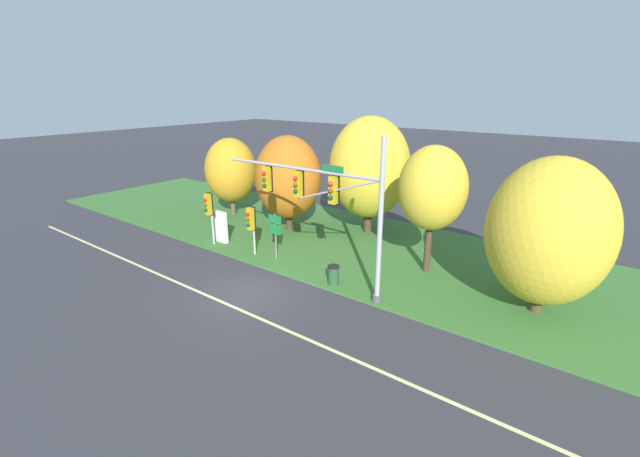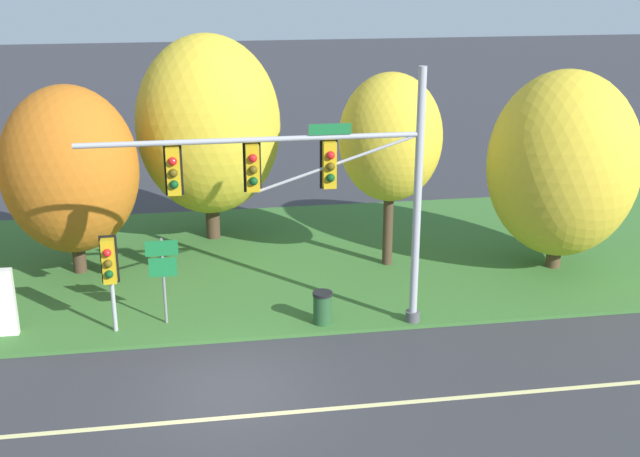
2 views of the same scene
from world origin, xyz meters
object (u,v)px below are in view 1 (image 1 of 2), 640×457
pedestrian_signal_near_kerb (209,207)px  trash_bin (333,275)px  route_sign_post (275,229)px  tree_left_of_mast (288,178)px  tree_tall_centre (549,232)px  tree_behind_signpost (370,168)px  tree_nearest_road (231,170)px  tree_mid_verge (433,189)px  traffic_signal_mast (326,198)px  info_kiosk (220,227)px  pedestrian_signal_further_along (251,221)px

pedestrian_signal_near_kerb → trash_bin: bearing=0.3°
pedestrian_signal_near_kerb → route_sign_post: bearing=9.1°
tree_left_of_mast → trash_bin: (7.18, -5.02, -2.94)m
tree_tall_centre → tree_behind_signpost: bearing=157.1°
tree_nearest_road → tree_mid_verge: size_ratio=0.87×
pedestrian_signal_near_kerb → tree_tall_centre: 17.38m
tree_nearest_road → traffic_signal_mast: bearing=-23.5°
tree_nearest_road → tree_behind_signpost: 10.33m
pedestrian_signal_near_kerb → trash_bin: 9.03m
route_sign_post → tree_behind_signpost: size_ratio=0.34×
tree_behind_signpost → tree_mid_verge: tree_behind_signpost is taller
trash_bin → tree_nearest_road: bearing=158.0°
pedestrian_signal_near_kerb → tree_tall_centre: bearing=10.2°
tree_behind_signpost → trash_bin: bearing=-70.0°
route_sign_post → trash_bin: bearing=-9.0°
tree_tall_centre → info_kiosk: bearing=-172.0°
tree_behind_signpost → trash_bin: size_ratio=7.84×
tree_tall_centre → trash_bin: 9.26m
traffic_signal_mast → tree_mid_verge: size_ratio=1.41×
pedestrian_signal_near_kerb → trash_bin: pedestrian_signal_near_kerb is taller
tree_behind_signpost → info_kiosk: size_ratio=3.84×
info_kiosk → tree_tall_centre: bearing=8.0°
tree_nearest_road → pedestrian_signal_further_along: bearing=-34.8°
tree_mid_verge → info_kiosk: (-11.68, -3.49, -3.33)m
pedestrian_signal_further_along → tree_nearest_road: 8.71m
tree_nearest_road → tree_mid_verge: tree_mid_verge is taller
tree_left_of_mast → trash_bin: tree_left_of_mast is taller
route_sign_post → tree_left_of_mast: size_ratio=0.41×
traffic_signal_mast → route_sign_post: 4.91m
pedestrian_signal_near_kerb → tree_left_of_mast: 5.45m
tree_tall_centre → tree_left_of_mast: bearing=172.6°
tree_behind_signpost → tree_mid_verge: 6.66m
route_sign_post → tree_tall_centre: 12.89m
route_sign_post → tree_nearest_road: size_ratio=0.45×
route_sign_post → tree_left_of_mast: (-2.85, 4.34, 1.74)m
tree_tall_centre → trash_bin: bearing=-159.8°
traffic_signal_mast → tree_tall_centre: traffic_signal_mast is taller
pedestrian_signal_further_along → tree_mid_verge: 9.66m
route_sign_post → tree_mid_verge: bearing=25.6°
tree_behind_signpost → pedestrian_signal_near_kerb: bearing=-128.2°
traffic_signal_mast → tree_left_of_mast: (-6.93, 5.31, -0.82)m
traffic_signal_mast → tree_behind_signpost: 8.35m
tree_nearest_road → trash_bin: (12.77, -5.16, -2.75)m
info_kiosk → trash_bin: 8.86m
tree_nearest_road → tree_behind_signpost: bearing=14.1°
pedestrian_signal_near_kerb → tree_behind_signpost: size_ratio=0.43×
tree_nearest_road → tree_tall_centre: (20.99, -2.14, 0.25)m
tree_behind_signpost → tree_tall_centre: 11.96m
pedestrian_signal_further_along → info_kiosk: size_ratio=1.47×
pedestrian_signal_further_along → tree_tall_centre: bearing=11.3°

